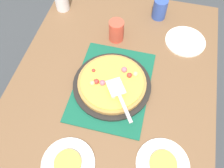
% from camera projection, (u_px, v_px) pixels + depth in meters
% --- Properties ---
extents(ground_plane, '(8.00, 8.00, 0.00)m').
position_uv_depth(ground_plane, '(112.00, 137.00, 1.82)').
color(ground_plane, '#3D4247').
extents(dining_table, '(1.40, 1.00, 0.75)m').
position_uv_depth(dining_table, '(112.00, 97.00, 1.27)').
color(dining_table, brown).
rests_on(dining_table, ground_plane).
extents(placemat, '(0.48, 0.36, 0.01)m').
position_uv_depth(placemat, '(112.00, 86.00, 1.17)').
color(placemat, '#145B42').
rests_on(placemat, dining_table).
extents(pizza_pan, '(0.38, 0.38, 0.01)m').
position_uv_depth(pizza_pan, '(112.00, 85.00, 1.17)').
color(pizza_pan, black).
rests_on(pizza_pan, placemat).
extents(pizza, '(0.33, 0.33, 0.05)m').
position_uv_depth(pizza, '(112.00, 82.00, 1.15)').
color(pizza, '#B78442').
rests_on(pizza, pizza_pan).
extents(plate_near_left, '(0.22, 0.22, 0.01)m').
position_uv_depth(plate_near_left, '(163.00, 165.00, 0.98)').
color(plate_near_left, white).
rests_on(plate_near_left, dining_table).
extents(plate_far_right, '(0.22, 0.22, 0.01)m').
position_uv_depth(plate_far_right, '(68.00, 164.00, 0.98)').
color(plate_far_right, white).
rests_on(plate_far_right, dining_table).
extents(plate_side, '(0.22, 0.22, 0.01)m').
position_uv_depth(plate_side, '(185.00, 41.00, 1.32)').
color(plate_side, white).
rests_on(plate_side, dining_table).
extents(served_slice_left, '(0.11, 0.11, 0.02)m').
position_uv_depth(served_slice_left, '(163.00, 164.00, 0.96)').
color(served_slice_left, '#EAB747').
rests_on(served_slice_left, plate_near_left).
extents(served_slice_right, '(0.11, 0.11, 0.02)m').
position_uv_depth(served_slice_right, '(68.00, 163.00, 0.97)').
color(served_slice_right, '#EAB747').
rests_on(served_slice_right, plate_far_right).
extents(cup_near, '(0.08, 0.08, 0.12)m').
position_uv_depth(cup_near, '(160.00, 9.00, 1.38)').
color(cup_near, '#3351AD').
rests_on(cup_near, dining_table).
extents(cup_far, '(0.08, 0.08, 0.12)m').
position_uv_depth(cup_far, '(116.00, 31.00, 1.29)').
color(cup_far, '#E04C38').
rests_on(cup_far, dining_table).
extents(cup_corner, '(0.08, 0.08, 0.12)m').
position_uv_depth(cup_corner, '(62.00, 0.00, 1.42)').
color(cup_corner, white).
rests_on(cup_corner, dining_table).
extents(pizza_server, '(0.22, 0.16, 0.01)m').
position_uv_depth(pizza_server, '(119.00, 96.00, 1.07)').
color(pizza_server, silver).
rests_on(pizza_server, pizza).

